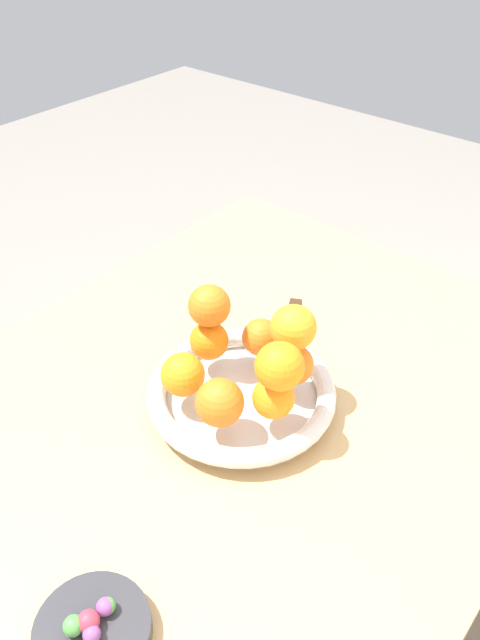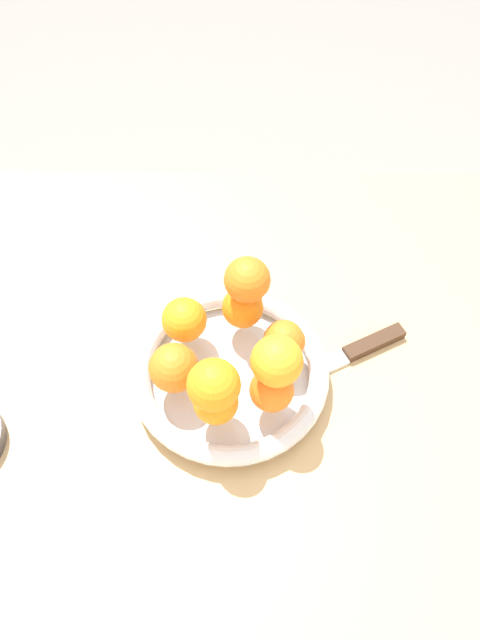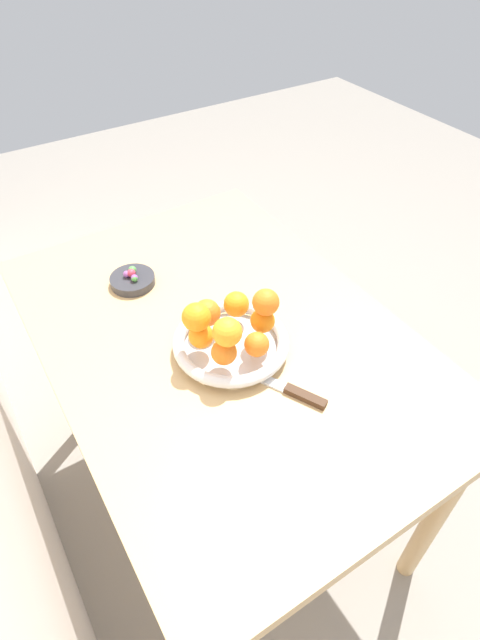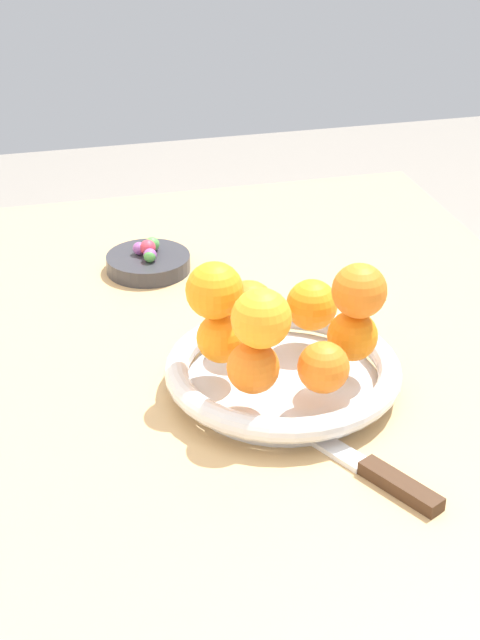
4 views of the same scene
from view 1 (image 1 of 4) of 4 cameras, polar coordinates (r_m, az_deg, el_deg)
The scene contains 19 objects.
dining_table at distance 0.91m, azimuth -2.89°, elevation -13.35°, with size 1.10×0.76×0.74m.
fruit_bowl at distance 0.85m, azimuth 0.11°, elevation -6.77°, with size 0.26×0.26×0.04m.
candy_dish at distance 0.69m, azimuth -13.28°, elevation -25.98°, with size 0.11×0.11×0.02m, color #333338.
orange_0 at distance 0.78m, azimuth 3.08°, elevation -7.10°, with size 0.05×0.05×0.05m, color orange.
orange_1 at distance 0.83m, azimuth 4.94°, elevation -4.08°, with size 0.05×0.05×0.05m, color orange.
orange_2 at distance 0.87m, azimuth 1.92°, elevation -1.59°, with size 0.05×0.05×0.05m, color orange.
orange_3 at distance 0.86m, azimuth -2.84°, elevation -1.90°, with size 0.05×0.05×0.05m, color orange.
orange_4 at distance 0.81m, azimuth -5.07°, elevation -4.84°, with size 0.06×0.06×0.06m, color orange.
orange_5 at distance 0.77m, azimuth -1.89°, elevation -7.55°, with size 0.06×0.06×0.06m, color orange.
orange_6 at distance 0.80m, azimuth 4.90°, elevation -0.69°, with size 0.06×0.06×0.06m, color orange.
orange_7 at distance 0.83m, azimuth -2.82°, elevation 1.31°, with size 0.06×0.06×0.06m, color orange.
orange_8 at distance 0.74m, azimuth 3.65°, elevation -4.24°, with size 0.06×0.06×0.06m, color orange.
candy_ball_0 at distance 0.68m, azimuth -12.06°, elevation -24.20°, with size 0.02×0.02×0.02m, color #4C9947.
candy_ball_1 at distance 0.67m, azimuth -13.40°, elevation -26.17°, with size 0.02×0.02×0.02m, color #8C4C99.
candy_ball_2 at distance 0.68m, azimuth -12.22°, elevation -24.24°, with size 0.02×0.02×0.02m, color #8C4C99.
candy_ball_3 at distance 0.67m, azimuth -14.98°, elevation -25.39°, with size 0.02×0.02×0.02m, color #4C9947.
candy_ball_4 at distance 0.68m, azimuth -15.15°, elevation -25.37°, with size 0.01×0.01×0.01m, color #8C4C99.
candy_ball_5 at distance 0.67m, azimuth -13.69°, elevation -25.19°, with size 0.02×0.02×0.02m, color #C6384C.
knife at distance 0.96m, azimuth 4.18°, elevation -2.12°, with size 0.24×0.14×0.01m.
Camera 1 is at (0.40, 0.40, 1.36)m, focal length 35.00 mm.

